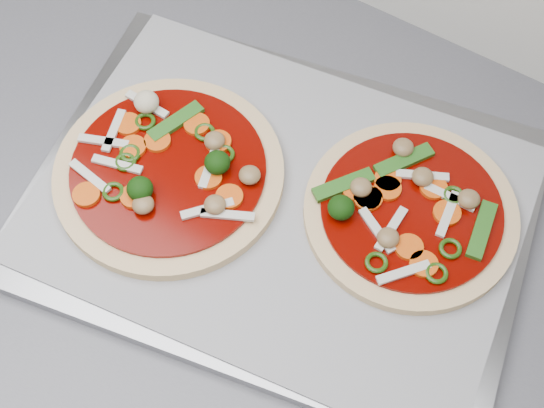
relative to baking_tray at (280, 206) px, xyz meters
The scene contains 4 objects.
baking_tray is the anchor object (origin of this frame).
parchment 0.01m from the baking_tray, ahead, with size 0.43×0.31×0.00m, color #9E9EA4.
pizza_left 0.11m from the baking_tray, 162.77° to the right, with size 0.30×0.30×0.04m.
pizza_right 0.12m from the baking_tray, 25.01° to the left, with size 0.26×0.26×0.03m.
Camera 1 is at (0.82, 1.03, 1.52)m, focal length 50.00 mm.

